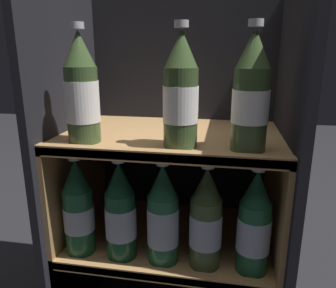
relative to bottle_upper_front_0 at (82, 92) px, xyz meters
name	(u,v)px	position (x,y,z in m)	size (l,w,h in m)	color
fridge_back_wall	(182,151)	(0.18, 0.31, -0.22)	(0.58, 0.02, 0.90)	black
fridge_side_left	(72,165)	(-0.10, 0.12, -0.22)	(0.02, 0.40, 0.90)	black
fridge_side_right	(283,179)	(0.46, 0.12, -0.22)	(0.02, 0.40, 0.90)	black
shelf_lower	(171,253)	(0.18, 0.11, -0.46)	(0.54, 0.36, 0.27)	#9E7547
shelf_upper	(171,192)	(0.18, 0.11, -0.27)	(0.54, 0.36, 0.56)	#9E7547
bottle_upper_front_0	(82,92)	(0.00, 0.00, 0.00)	(0.07, 0.07, 0.26)	#384C28
bottle_upper_front_1	(181,94)	(0.22, 0.00, 0.00)	(0.07, 0.07, 0.26)	#384C28
bottle_upper_front_2	(251,95)	(0.36, 0.00, 0.00)	(0.07, 0.07, 0.26)	#384C28
bottle_lower_front_0	(78,210)	(-0.03, 0.00, -0.29)	(0.07, 0.07, 0.26)	#194C2D
bottle_lower_front_1	(121,214)	(0.08, 0.00, -0.29)	(0.07, 0.07, 0.26)	#144228
bottle_lower_front_2	(164,218)	(0.18, 0.00, -0.29)	(0.07, 0.07, 0.26)	#1E5638
bottle_lower_front_3	(206,221)	(0.28, 0.00, -0.29)	(0.07, 0.07, 0.26)	#384C28
bottle_lower_front_4	(254,226)	(0.39, 0.00, -0.29)	(0.07, 0.07, 0.26)	#194C2D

